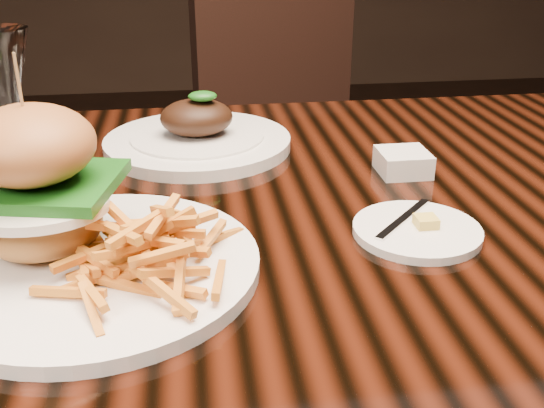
{
  "coord_description": "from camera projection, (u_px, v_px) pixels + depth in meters",
  "views": [
    {
      "loc": [
        -0.11,
        -0.72,
        1.08
      ],
      "look_at": [
        -0.03,
        -0.13,
        0.81
      ],
      "focal_mm": 42.0,
      "sensor_mm": 36.0,
      "label": 1
    }
  ],
  "objects": [
    {
      "name": "water_tumbler",
      "position": [
        2.0,
        147.0,
        0.83
      ],
      "size": [
        0.08,
        0.08,
        0.11
      ],
      "primitive_type": "cylinder",
      "color": "white",
      "rests_on": "dining_table"
    },
    {
      "name": "burger_plate",
      "position": [
        82.0,
        222.0,
        0.62
      ],
      "size": [
        0.33,
        0.33,
        0.22
      ],
      "rotation": [
        0.0,
        0.0,
        -0.43
      ],
      "color": "silver",
      "rests_on": "dining_table"
    },
    {
      "name": "wine_glass",
      "position": [
        2.0,
        74.0,
        0.78
      ],
      "size": [
        0.08,
        0.08,
        0.21
      ],
      "color": "white",
      "rests_on": "dining_table"
    },
    {
      "name": "chair_far",
      "position": [
        294.0,
        134.0,
        1.71
      ],
      "size": [
        0.58,
        0.58,
        0.95
      ],
      "rotation": [
        0.0,
        0.0,
        0.3
      ],
      "color": "black",
      "rests_on": "ground"
    },
    {
      "name": "far_dish",
      "position": [
        198.0,
        137.0,
        0.98
      ],
      "size": [
        0.29,
        0.29,
        0.09
      ],
      "rotation": [
        0.0,
        0.0,
        0.43
      ],
      "color": "silver",
      "rests_on": "dining_table"
    },
    {
      "name": "dining_table",
      "position": [
        280.0,
        255.0,
        0.83
      ],
      "size": [
        1.6,
        0.9,
        0.75
      ],
      "color": "black",
      "rests_on": "ground"
    },
    {
      "name": "ramekin",
      "position": [
        403.0,
        162.0,
        0.88
      ],
      "size": [
        0.09,
        0.09,
        0.03
      ],
      "primitive_type": "cube",
      "rotation": [
        0.0,
        0.0,
        -0.31
      ],
      "color": "silver",
      "rests_on": "dining_table"
    },
    {
      "name": "side_saucer",
      "position": [
        417.0,
        230.0,
        0.72
      ],
      "size": [
        0.14,
        0.14,
        0.02
      ],
      "rotation": [
        0.0,
        0.0,
        0.28
      ],
      "color": "silver",
      "rests_on": "dining_table"
    }
  ]
}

